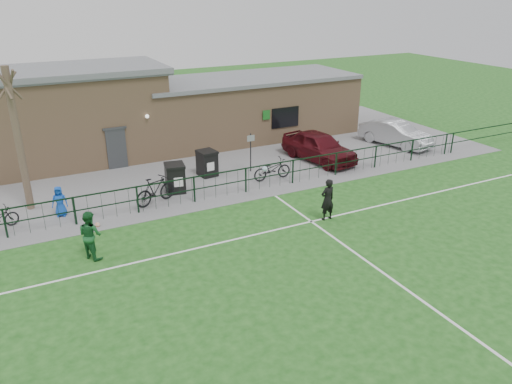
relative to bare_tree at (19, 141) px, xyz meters
name	(u,v)px	position (x,y,z in m)	size (l,w,h in m)	color
ground	(326,282)	(8.00, -10.50, -3.00)	(90.00, 90.00, 0.00)	#1A4E16
paving_strip	(185,161)	(8.00, 3.00, -2.99)	(34.00, 13.00, 0.02)	slate
pitch_line_touch	(228,197)	(8.00, -2.70, -3.00)	(28.00, 0.10, 0.01)	white
pitch_line_mid	(268,232)	(8.00, -6.50, -3.00)	(28.00, 0.10, 0.01)	white
pitch_line_perp	(376,267)	(10.00, -10.50, -3.00)	(0.10, 16.00, 0.01)	white
perimeter_fence	(226,184)	(8.00, -2.50, -2.40)	(28.00, 0.10, 1.20)	black
bare_tree	(19,141)	(0.00, 0.00, 0.00)	(0.30, 0.30, 6.00)	#4D3B2E
wheelie_bin_left	(175,179)	(6.13, -0.98, -2.35)	(0.83, 0.94, 1.25)	black
wheelie_bin_right	(207,164)	(8.23, 0.34, -2.38)	(0.80, 0.90, 1.21)	black
sign_post	(251,153)	(10.43, -0.10, -1.98)	(0.06, 0.06, 2.00)	black
car_maroon	(319,146)	(14.50, -0.21, -2.19)	(1.86, 4.63, 1.58)	#4B0D14
car_silver	(395,133)	(20.12, 0.10, -2.26)	(1.53, 4.39, 1.45)	#A0A2A7
bicycle_d	(155,190)	(4.94, -1.90, -2.37)	(0.58, 2.04, 1.23)	black
bicycle_e	(272,169)	(10.86, -1.61, -2.46)	(0.69, 1.98, 1.04)	black
spectator_child	(60,201)	(1.08, -1.38, -2.34)	(0.63, 0.41, 1.29)	#1348B2
goalkeeper_kick	(326,199)	(10.64, -6.52, -2.11)	(1.77, 3.21, 1.75)	black
outfield_player	(90,235)	(1.62, -5.45, -2.12)	(0.85, 0.66, 1.75)	#185527
ball_ground	(98,225)	(2.21, -3.09, -2.90)	(0.19, 0.19, 0.19)	silver
clubhouse	(151,111)	(7.12, 6.00, -0.78)	(24.25, 5.40, 4.96)	tan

